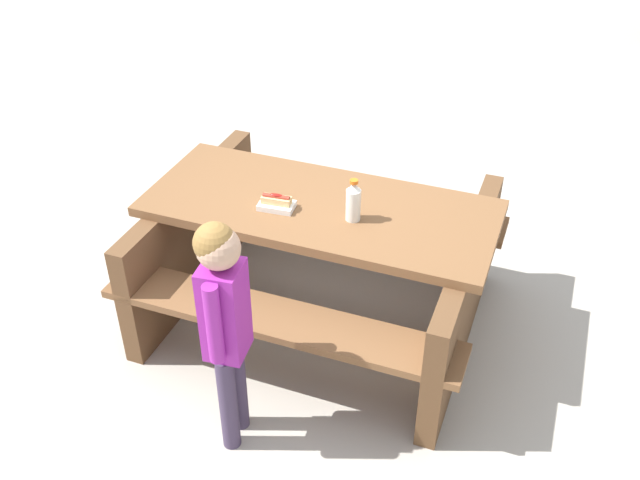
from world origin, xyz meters
TOP-DOWN VIEW (x-y plane):
  - ground_plane at (0.00, 0.00)m, footprint 30.00×30.00m
  - picnic_table at (0.00, 0.00)m, footprint 2.07×1.77m
  - soda_bottle at (-0.18, 0.12)m, footprint 0.07×0.07m
  - hotdog_tray at (0.21, 0.07)m, footprint 0.19×0.14m
  - child_in_coat at (0.28, 0.89)m, footprint 0.19×0.29m

SIDE VIEW (x-z plane):
  - ground_plane at x=0.00m, z-range 0.00..0.00m
  - picnic_table at x=0.00m, z-range 0.07..0.82m
  - child_in_coat at x=0.28m, z-range 0.17..1.35m
  - hotdog_tray at x=0.21m, z-range 0.74..0.82m
  - soda_bottle at x=-0.18m, z-range 0.74..0.97m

